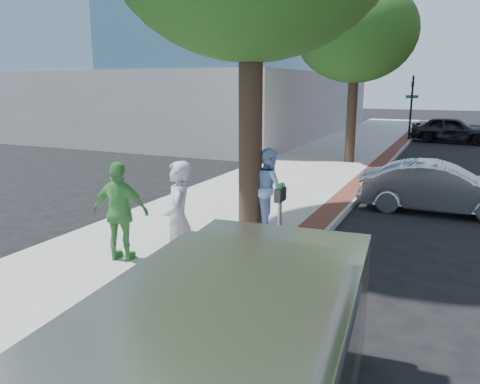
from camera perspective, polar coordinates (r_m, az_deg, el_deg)
The scene contains 13 objects.
ground at distance 8.87m, azimuth -0.18°, elevation -8.90°, with size 120.00×120.00×0.00m, color black.
sidewalk at distance 16.56m, azimuth 6.86°, elevation 1.65°, with size 5.00×60.00×0.15m, color #9E9991.
brick_strip at distance 16.02m, azimuth 14.36°, elevation 1.24°, with size 0.60×60.00×0.01m, color brown.
curb at distance 15.98m, azimuth 15.58°, elevation 0.84°, with size 0.10×60.00×0.15m, color gray.
office_base at distance 33.78m, azimuth -4.43°, elevation 10.75°, with size 18.20×22.20×4.00m, color gray.
signal_near at distance 29.59m, azimuth 20.17°, elevation 10.18°, with size 0.70×0.15×3.80m.
tree_far at distance 19.96m, azimuth 13.95°, elevation 18.36°, with size 4.80×4.80×7.14m.
parking_meter at distance 8.29m, azimuth 4.90°, elevation -1.76°, with size 0.12×0.32×1.47m.
person_gray at distance 7.76m, azimuth -7.52°, elevation -3.42°, with size 0.71×0.47×1.96m, color #ACACB1.
person_officer at distance 10.48m, azimuth 3.55°, elevation 0.51°, with size 0.87×0.68×1.79m, color #8FB0DE.
person_green at distance 8.72m, azimuth -14.37°, elevation -2.36°, with size 1.07×0.44×1.82m, color #4A9A46.
sedan_silver at distance 13.30m, azimuth 23.11°, elevation 0.47°, with size 1.40×4.02×1.33m, color #A3A6AA.
bg_car at distance 29.82m, azimuth 24.44°, elevation 6.94°, with size 1.78×4.43×1.51m, color black.
Camera 1 is at (3.49, -7.46, 3.31)m, focal length 35.00 mm.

